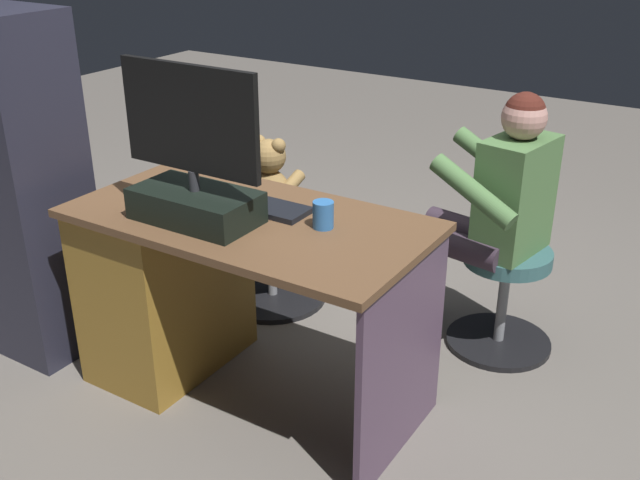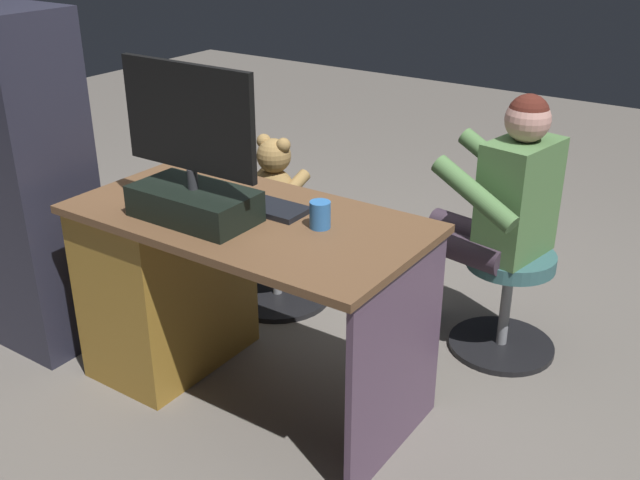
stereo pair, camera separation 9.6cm
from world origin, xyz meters
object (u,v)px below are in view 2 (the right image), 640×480
(cup, at_px, (320,215))
(tv_remote, at_px, (156,188))
(computer_mouse, at_px, (191,181))
(monitor, at_px, (192,177))
(office_chair_teddy, at_px, (276,252))
(desk, at_px, (186,278))
(visitor_chair, at_px, (507,295))
(teddy_bear, at_px, (276,178))
(person, at_px, (494,206))
(keyboard, at_px, (253,203))

(cup, bearing_deg, tv_remote, 4.59)
(computer_mouse, bearing_deg, tv_remote, 53.47)
(monitor, height_order, office_chair_teddy, monitor)
(desk, relative_size, office_chair_teddy, 2.52)
(cup, relative_size, office_chair_teddy, 0.18)
(computer_mouse, distance_m, office_chair_teddy, 0.75)
(tv_remote, height_order, visitor_chair, tv_remote)
(desk, height_order, computer_mouse, computer_mouse)
(computer_mouse, xyz_separation_m, teddy_bear, (0.02, -0.55, -0.16))
(desk, distance_m, cup, 0.72)
(computer_mouse, xyz_separation_m, person, (-0.95, -0.71, -0.12))
(keyboard, relative_size, cup, 4.54)
(monitor, height_order, computer_mouse, monitor)
(office_chair_teddy, xyz_separation_m, visitor_chair, (-1.06, -0.18, 0.02))
(cup, relative_size, visitor_chair, 0.21)
(desk, relative_size, monitor, 2.34)
(tv_remote, xyz_separation_m, visitor_chair, (-1.12, -0.84, -0.49))
(desk, height_order, cup, cup)
(teddy_bear, bearing_deg, visitor_chair, -170.74)
(desk, distance_m, tv_remote, 0.37)
(computer_mouse, height_order, visitor_chair, computer_mouse)
(office_chair_teddy, xyz_separation_m, person, (-0.97, -0.17, 0.40))
(keyboard, distance_m, visitor_chair, 1.15)
(monitor, distance_m, teddy_bear, 0.87)
(desk, xyz_separation_m, cup, (-0.60, -0.05, 0.39))
(desk, relative_size, person, 1.16)
(monitor, relative_size, visitor_chair, 1.21)
(cup, bearing_deg, desk, 5.05)
(cup, relative_size, teddy_bear, 0.26)
(cup, xyz_separation_m, office_chair_teddy, (0.65, -0.59, -0.55))
(person, bearing_deg, cup, 67.63)
(keyboard, xyz_separation_m, tv_remote, (0.41, 0.08, -0.00))
(teddy_bear, bearing_deg, computer_mouse, 92.08)
(visitor_chair, bearing_deg, tv_remote, 36.83)
(computer_mouse, xyz_separation_m, cup, (-0.63, 0.05, 0.03))
(tv_remote, height_order, teddy_bear, teddy_bear)
(monitor, distance_m, cup, 0.45)
(person, bearing_deg, teddy_bear, 9.20)
(tv_remote, xyz_separation_m, teddy_bear, (-0.06, -0.66, -0.15))
(desk, height_order, visitor_chair, desk)
(tv_remote, relative_size, teddy_bear, 0.42)
(monitor, xyz_separation_m, person, (-0.71, -0.94, -0.26))
(teddy_bear, xyz_separation_m, person, (-0.97, -0.16, 0.03))
(teddy_bear, distance_m, visitor_chair, 1.12)
(monitor, relative_size, teddy_bear, 1.54)
(keyboard, relative_size, tv_remote, 2.80)
(keyboard, bearing_deg, tv_remote, 11.52)
(office_chair_teddy, bearing_deg, computer_mouse, 92.13)
(monitor, bearing_deg, person, -127.24)
(cup, distance_m, tv_remote, 0.72)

